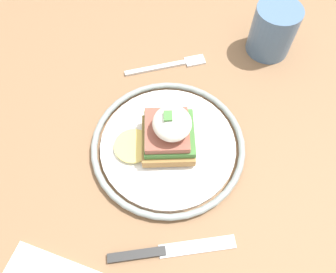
{
  "coord_description": "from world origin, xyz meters",
  "views": [
    {
      "loc": [
        0.21,
        0.02,
        1.22
      ],
      "look_at": [
        -0.03,
        0.03,
        0.79
      ],
      "focal_mm": 35.0,
      "sensor_mm": 36.0,
      "label": 1
    }
  ],
  "objects_px": {
    "plate": "(168,145)",
    "fork": "(170,65)",
    "cup": "(273,30)",
    "sandwich": "(168,132)",
    "knife": "(162,251)"
  },
  "relations": [
    {
      "from": "fork",
      "to": "knife",
      "type": "xyz_separation_m",
      "value": [
        0.33,
        -0.02,
        0.0
      ]
    },
    {
      "from": "fork",
      "to": "cup",
      "type": "xyz_separation_m",
      "value": [
        -0.04,
        0.19,
        0.04
      ]
    },
    {
      "from": "sandwich",
      "to": "cup",
      "type": "xyz_separation_m",
      "value": [
        -0.21,
        0.2,
        0.0
      ]
    },
    {
      "from": "fork",
      "to": "knife",
      "type": "distance_m",
      "value": 0.33
    },
    {
      "from": "knife",
      "to": "cup",
      "type": "xyz_separation_m",
      "value": [
        -0.37,
        0.21,
        0.04
      ]
    },
    {
      "from": "fork",
      "to": "cup",
      "type": "bearing_deg",
      "value": 101.42
    },
    {
      "from": "plate",
      "to": "fork",
      "type": "bearing_deg",
      "value": 177.08
    },
    {
      "from": "plate",
      "to": "cup",
      "type": "height_order",
      "value": "cup"
    },
    {
      "from": "plate",
      "to": "sandwich",
      "type": "bearing_deg",
      "value": 158.91
    },
    {
      "from": "sandwich",
      "to": "cup",
      "type": "height_order",
      "value": "sandwich"
    },
    {
      "from": "fork",
      "to": "knife",
      "type": "bearing_deg",
      "value": -3.87
    },
    {
      "from": "plate",
      "to": "cup",
      "type": "relative_size",
      "value": 2.65
    },
    {
      "from": "plate",
      "to": "knife",
      "type": "bearing_deg",
      "value": -4.87
    },
    {
      "from": "sandwich",
      "to": "cup",
      "type": "bearing_deg",
      "value": 136.47
    },
    {
      "from": "sandwich",
      "to": "knife",
      "type": "distance_m",
      "value": 0.17
    }
  ]
}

